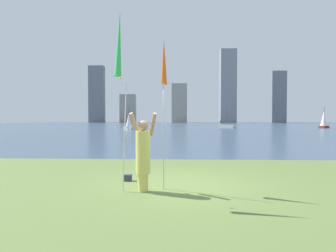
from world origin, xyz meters
TOP-DOWN VIEW (x-y plane):
  - ground at (0.00, 50.95)m, footprint 120.00×138.00m
  - person at (-0.89, -0.80)m, footprint 0.72×0.53m
  - kite_flag_left at (-1.39, -1.23)m, footprint 0.16×1.11m
  - kite_flag_right at (-0.40, -0.41)m, footprint 0.16×0.44m
  - bag at (-1.48, 0.37)m, footprint 0.21×0.17m
  - sailboat_0 at (-7.82, 36.33)m, footprint 1.72×1.69m
  - sailboat_1 at (25.60, 45.55)m, footprint 2.30×2.24m
  - sailboat_4 at (8.33, 45.44)m, footprint 2.94×2.21m
  - skyline_tower_0 at (-33.31, 107.99)m, footprint 5.90×3.47m
  - skyline_tower_1 at (-20.52, 106.31)m, footprint 5.97×3.71m
  - skyline_tower_2 at (-0.41, 105.56)m, footprint 5.78×6.04m
  - skyline_tower_3 at (17.84, 103.86)m, footprint 5.86×5.38m
  - skyline_tower_4 at (37.76, 107.73)m, footprint 5.51×3.79m

SIDE VIEW (x-z plane):
  - ground at x=0.00m, z-range -0.12..0.00m
  - bag at x=-1.48m, z-range 0.00..0.18m
  - sailboat_4 at x=8.33m, z-range -1.49..2.09m
  - person at x=-0.89m, z-range -0.02..1.94m
  - sailboat_0 at x=-7.82m, z-range -0.52..2.97m
  - sailboat_1 at x=25.60m, z-range -0.54..3.27m
  - kite_flag_right at x=-0.40m, z-range 1.24..5.09m
  - kite_flag_left at x=-1.39m, z-range 1.30..5.63m
  - skyline_tower_1 at x=-20.52m, z-range 0.00..10.98m
  - skyline_tower_2 at x=-0.41m, z-range 0.00..14.83m
  - skyline_tower_4 at x=37.76m, z-range 0.00..19.80m
  - skyline_tower_0 at x=-33.31m, z-range 0.00..22.40m
  - skyline_tower_3 at x=17.84m, z-range 0.00..27.34m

